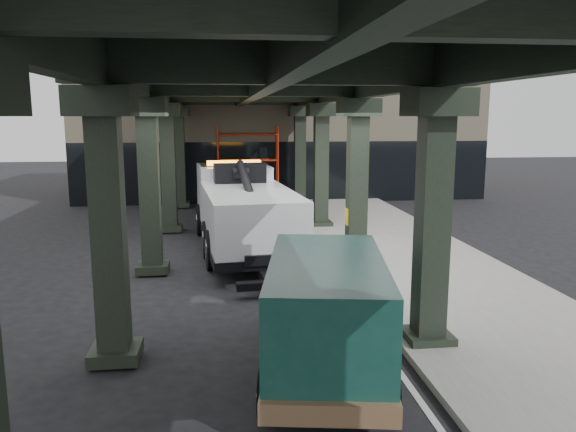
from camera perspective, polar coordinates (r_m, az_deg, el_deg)
ground at (r=14.87m, az=-1.17°, el=-7.52°), size 90.00×90.00×0.00m
sidewalk at (r=17.72m, az=12.84°, el=-4.63°), size 5.00×40.00×0.15m
lane_stripe at (r=17.01m, az=3.88°, el=-5.25°), size 0.12×38.00×0.01m
viaduct at (r=16.17m, az=-3.43°, el=13.48°), size 7.40×32.00×6.40m
building at (r=34.28m, az=-1.21°, el=9.26°), size 22.00×10.00×8.00m
scaffolding at (r=28.88m, az=-4.11°, el=5.32°), size 3.08×0.88×4.00m
tow_truck at (r=19.16m, az=-4.73°, el=1.00°), size 3.44×9.47×3.04m
towed_van at (r=10.05m, az=3.89°, el=-9.46°), size 2.82×5.48×2.12m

